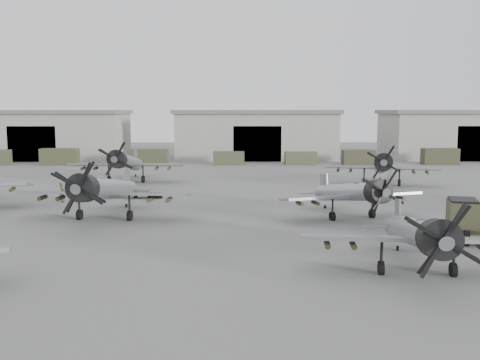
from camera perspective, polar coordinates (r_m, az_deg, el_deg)
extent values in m
plane|color=slate|center=(36.37, 5.58, -6.36)|extent=(220.00, 220.00, 0.00)
cube|color=#B1B1A6|center=(103.03, -20.01, 4.42)|extent=(28.00, 14.00, 8.00)
cube|color=slate|center=(102.93, -20.12, 6.84)|extent=(29.00, 14.80, 0.70)
cube|color=black|center=(96.70, -21.31, 3.59)|extent=(8.12, 0.40, 6.00)
cube|color=#B1B1A6|center=(97.30, 1.68, 4.71)|extent=(28.00, 14.00, 8.00)
cube|color=slate|center=(97.19, 1.69, 7.27)|extent=(29.00, 14.80, 0.70)
cube|color=black|center=(90.57, 1.85, 3.87)|extent=(8.12, 0.40, 6.00)
cube|color=#B1B1A6|center=(105.86, 22.76, 4.36)|extent=(28.00, 14.00, 8.00)
cube|color=slate|center=(105.76, 22.88, 6.71)|extent=(29.00, 14.80, 0.70)
cube|color=#3F402A|center=(89.85, -18.69, 2.37)|extent=(5.85, 2.20, 2.61)
cube|color=#3B3F29|center=(86.53, -9.77, 2.44)|extent=(6.27, 2.20, 2.50)
cube|color=#44472E|center=(85.45, -1.21, 2.34)|extent=(4.96, 2.20, 2.09)
cube|color=#474B31|center=(86.11, 6.50, 2.32)|extent=(5.05, 2.20, 2.04)
cube|color=#3C3B27|center=(87.73, 12.51, 2.38)|extent=(5.09, 2.20, 2.33)
cube|color=#3A3A26|center=(91.60, 20.55, 2.37)|extent=(5.62, 2.20, 2.58)
cylinder|color=gray|center=(30.35, 18.16, -5.29)|extent=(2.52, 10.47, 3.06)
cylinder|color=black|center=(25.85, 20.48, -5.94)|extent=(2.01, 1.73, 2.04)
cube|color=gray|center=(29.85, 18.39, -6.01)|extent=(12.39, 3.40, 0.55)
cube|color=gray|center=(34.73, 16.49, -3.39)|extent=(0.28, 1.63, 1.95)
ellipsoid|color=#3F4C54|center=(28.68, 18.92, -4.25)|extent=(0.70, 1.23, 0.55)
cylinder|color=black|center=(29.70, 14.81, -9.07)|extent=(0.35, 0.81, 0.78)
cylinder|color=black|center=(30.54, 21.79, -8.90)|extent=(0.35, 0.81, 0.78)
cylinder|color=black|center=(34.91, 16.45, -6.97)|extent=(0.15, 0.32, 0.31)
cylinder|color=gray|center=(44.29, -13.96, -0.91)|extent=(2.85, 11.56, 3.37)
cylinder|color=black|center=(39.48, -16.44, -0.82)|extent=(2.22, 1.92, 2.25)
cube|color=gray|center=(43.73, -14.23, -1.39)|extent=(13.68, 3.83, 0.61)
cube|color=gray|center=(49.04, -11.99, 0.14)|extent=(0.32, 1.80, 2.16)
ellipsoid|color=#3F4C54|center=(42.55, -14.77, 0.05)|extent=(0.78, 1.36, 0.60)
cylinder|color=black|center=(44.56, -16.74, -3.58)|extent=(0.39, 0.89, 0.86)
cylinder|color=black|center=(43.18, -11.68, -3.76)|extent=(0.39, 0.89, 0.86)
cylinder|color=black|center=(49.09, -12.03, -2.68)|extent=(0.17, 0.36, 0.35)
cylinder|color=#95989D|center=(44.14, 11.49, -1.28)|extent=(4.21, 9.93, 2.93)
cylinder|color=black|center=(40.28, 14.53, -1.20)|extent=(2.13, 1.93, 1.95)
cube|color=#95989D|center=(43.69, 11.84, -1.70)|extent=(11.83, 5.35, 0.53)
cube|color=#95989D|center=(47.99, 8.97, -0.35)|extent=(0.56, 1.53, 1.87)
ellipsoid|color=#3F4C54|center=(42.73, 12.49, -0.45)|extent=(0.86, 1.24, 0.53)
cylinder|color=black|center=(42.96, 9.82, -3.84)|extent=(0.47, 0.79, 0.75)
cylinder|color=black|center=(44.68, 13.90, -3.51)|extent=(0.47, 0.79, 0.75)
cylinder|color=black|center=(48.06, 9.06, -2.85)|extent=(0.19, 0.32, 0.30)
cylinder|color=gray|center=(66.49, -11.94, 1.89)|extent=(1.88, 11.56, 3.40)
cylinder|color=black|center=(61.46, -12.99, 2.18)|extent=(2.10, 1.76, 2.26)
cube|color=gray|center=(65.88, -12.05, 1.60)|extent=(13.64, 2.69, 0.61)
cube|color=gray|center=(71.45, -11.06, 2.43)|extent=(0.17, 1.81, 2.17)
ellipsoid|color=#3F4C54|center=(64.71, -12.29, 2.61)|extent=(0.68, 1.32, 0.61)
cylinder|color=black|center=(66.35, -13.80, 0.07)|extent=(0.32, 0.88, 0.87)
cylinder|color=black|center=(65.44, -10.29, 0.07)|extent=(0.32, 0.88, 0.87)
cylinder|color=black|center=(71.38, -11.06, 0.48)|extent=(0.14, 0.35, 0.35)
cylinder|color=gray|center=(64.53, 14.88, 1.55)|extent=(4.12, 11.09, 3.25)
cylinder|color=black|center=(59.59, 15.05, 1.82)|extent=(2.31, 2.07, 2.16)
cube|color=gray|center=(63.94, 14.89, 1.25)|extent=(13.18, 5.31, 0.58)
cube|color=gray|center=(69.38, 14.77, 2.08)|extent=(0.53, 1.71, 2.08)
ellipsoid|color=#3F4C54|center=(62.79, 14.96, 2.25)|extent=(0.90, 1.36, 0.58)
cylinder|color=black|center=(63.89, 13.08, -0.20)|extent=(0.48, 0.88, 0.83)
cylinder|color=black|center=(64.02, 16.62, -0.30)|extent=(0.48, 0.88, 0.83)
cylinder|color=black|center=(69.32, 14.71, 0.16)|extent=(0.20, 0.35, 0.33)
cube|color=#3F3F29|center=(38.45, 22.63, -3.49)|extent=(2.41, 2.97, 1.91)
cube|color=black|center=(38.28, 22.71, -2.00)|extent=(2.22, 2.61, 0.17)
cylinder|color=black|center=(37.46, 22.99, -5.72)|extent=(0.59, 1.07, 1.01)
cube|color=#3B3F29|center=(54.67, -14.08, -1.33)|extent=(1.75, 1.10, 0.76)
cube|color=black|center=(54.76, -14.67, -0.83)|extent=(0.50, 0.87, 0.48)
cylinder|color=black|center=(54.72, -14.07, -1.62)|extent=(1.16, 0.57, 0.53)
cylinder|color=black|center=(54.38, -12.81, -1.44)|extent=(1.15, 0.11, 0.08)
cube|color=#3B3F29|center=(53.85, -10.35, -1.46)|extent=(3.67, 1.44, 0.17)
cylinder|color=black|center=(53.89, -10.34, -1.71)|extent=(1.44, 0.46, 0.42)
cylinder|color=#3B3F29|center=(53.83, -10.35, -1.26)|extent=(1.34, 0.35, 0.31)
imported|color=#434B31|center=(53.28, -18.44, -1.25)|extent=(0.49, 0.72, 1.89)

